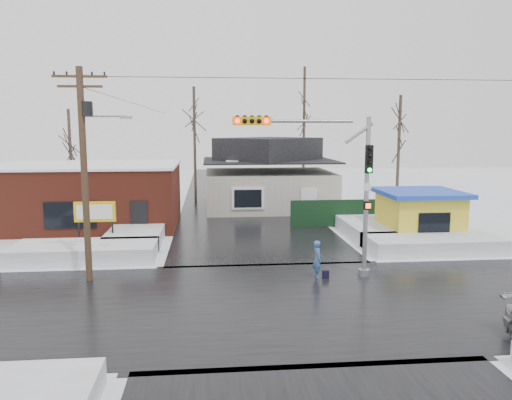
{
  "coord_description": "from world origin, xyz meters",
  "views": [
    {
      "loc": [
        -2.8,
        -17.89,
        6.55
      ],
      "look_at": [
        -0.51,
        6.25,
        3.0
      ],
      "focal_mm": 35.0,
      "sensor_mm": 36.0,
      "label": 1
    }
  ],
  "objects": [
    {
      "name": "brick_building",
      "position": [
        -11.0,
        15.99,
        2.08
      ],
      "size": [
        12.2,
        8.2,
        4.12
      ],
      "color": "maroon",
      "rests_on": "ground"
    },
    {
      "name": "traffic_signal",
      "position": [
        2.43,
        2.97,
        4.54
      ],
      "size": [
        6.05,
        0.68,
        7.0
      ],
      "color": "gray",
      "rests_on": "ground"
    },
    {
      "name": "marquee_sign",
      "position": [
        -9.0,
        9.49,
        1.92
      ],
      "size": [
        2.2,
        0.21,
        2.55
      ],
      "color": "black",
      "rests_on": "ground"
    },
    {
      "name": "utility_pole",
      "position": [
        -7.93,
        3.5,
        5.11
      ],
      "size": [
        3.15,
        0.44,
        9.0
      ],
      "color": "#382619",
      "rests_on": "ground"
    },
    {
      "name": "tree_far_west",
      "position": [
        -14.0,
        24.0,
        6.36
      ],
      "size": [
        3.0,
        3.0,
        8.0
      ],
      "color": "#332821",
      "rests_on": "ground"
    },
    {
      "name": "snowbank_nside_w",
      "position": [
        -7.0,
        12.0,
        0.4
      ],
      "size": [
        3.0,
        8.0,
        0.8
      ],
      "primitive_type": "cube",
      "color": "white",
      "rests_on": "ground"
    },
    {
      "name": "kiosk",
      "position": [
        9.5,
        9.99,
        1.46
      ],
      "size": [
        4.6,
        4.6,
        2.88
      ],
      "color": "yellow",
      "rests_on": "ground"
    },
    {
      "name": "tree_far_mid",
      "position": [
        6.0,
        28.0,
        9.54
      ],
      "size": [
        3.0,
        3.0,
        12.0
      ],
      "color": "#332821",
      "rests_on": "ground"
    },
    {
      "name": "road_ew",
      "position": [
        0.0,
        0.0,
        0.01
      ],
      "size": [
        120.0,
        10.0,
        0.02
      ],
      "primitive_type": "cube",
      "color": "black",
      "rests_on": "ground"
    },
    {
      "name": "fence",
      "position": [
        6.5,
        14.0,
        0.9
      ],
      "size": [
        8.0,
        0.12,
        1.8
      ],
      "primitive_type": "cube",
      "color": "black",
      "rests_on": "ground"
    },
    {
      "name": "shopping_bag",
      "position": [
        2.2,
        2.72,
        0.17
      ],
      "size": [
        0.3,
        0.17,
        0.35
      ],
      "primitive_type": "cube",
      "rotation": [
        0.0,
        0.0,
        0.21
      ],
      "color": "black",
      "rests_on": "ground"
    },
    {
      "name": "snowbank_ne",
      "position": [
        9.0,
        7.0,
        0.4
      ],
      "size": [
        7.0,
        3.0,
        0.8
      ],
      "primitive_type": "cube",
      "color": "white",
      "rests_on": "ground"
    },
    {
      "name": "snowbank_nside_e",
      "position": [
        7.0,
        12.0,
        0.4
      ],
      "size": [
        3.0,
        8.0,
        0.8
      ],
      "primitive_type": "cube",
      "color": "white",
      "rests_on": "ground"
    },
    {
      "name": "house",
      "position": [
        2.0,
        22.0,
        2.62
      ],
      "size": [
        10.4,
        8.4,
        5.76
      ],
      "color": "beige",
      "rests_on": "ground"
    },
    {
      "name": "pedestrian",
      "position": [
        1.88,
        2.91,
        0.83
      ],
      "size": [
        0.4,
        0.6,
        1.65
      ],
      "primitive_type": "imported",
      "rotation": [
        0.0,
        0.0,
        1.57
      ],
      "color": "#38629F",
      "rests_on": "ground"
    },
    {
      "name": "road_ns",
      "position": [
        0.0,
        0.0,
        0.01
      ],
      "size": [
        10.0,
        120.0,
        0.02
      ],
      "primitive_type": "cube",
      "color": "black",
      "rests_on": "ground"
    },
    {
      "name": "snowbank_nw",
      "position": [
        -9.0,
        7.0,
        0.4
      ],
      "size": [
        7.0,
        3.0,
        0.8
      ],
      "primitive_type": "cube",
      "color": "white",
      "rests_on": "ground"
    },
    {
      "name": "tree_far_right",
      "position": [
        12.0,
        20.0,
        7.16
      ],
      "size": [
        3.0,
        3.0,
        9.0
      ],
      "color": "#332821",
      "rests_on": "ground"
    },
    {
      "name": "ground",
      "position": [
        0.0,
        0.0,
        0.0
      ],
      "size": [
        120.0,
        120.0,
        0.0
      ],
      "primitive_type": "plane",
      "color": "white",
      "rests_on": "ground"
    },
    {
      "name": "tree_far_left",
      "position": [
        -4.0,
        26.0,
        7.95
      ],
      "size": [
        3.0,
        3.0,
        10.0
      ],
      "color": "#332821",
      "rests_on": "ground"
    }
  ]
}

